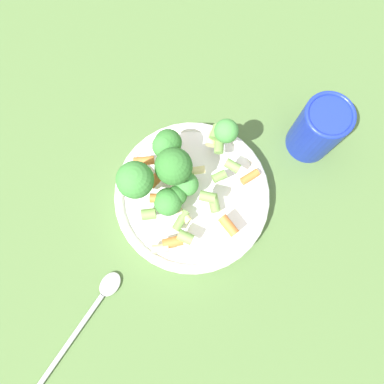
# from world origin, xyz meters

# --- Properties ---
(ground_plane) EXTENTS (3.00, 3.00, 0.00)m
(ground_plane) POSITION_xyz_m (0.00, 0.00, 0.00)
(ground_plane) COLOR #4C6B38
(bowl) EXTENTS (0.22, 0.22, 0.04)m
(bowl) POSITION_xyz_m (0.00, 0.00, 0.02)
(bowl) COLOR white
(bowl) RESTS_ON ground_plane
(pasta_salad) EXTENTS (0.18, 0.18, 0.10)m
(pasta_salad) POSITION_xyz_m (0.01, 0.03, 0.09)
(pasta_salad) COLOR #8CB766
(pasta_salad) RESTS_ON bowl
(cup) EXTENTS (0.07, 0.07, 0.10)m
(cup) POSITION_xyz_m (0.11, -0.16, 0.05)
(cup) COLOR #192DAD
(cup) RESTS_ON ground_plane
(spoon) EXTENTS (0.18, 0.10, 0.01)m
(spoon) POSITION_xyz_m (-0.18, 0.12, 0.00)
(spoon) COLOR silver
(spoon) RESTS_ON ground_plane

